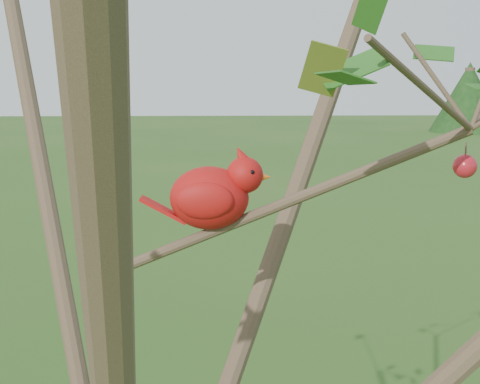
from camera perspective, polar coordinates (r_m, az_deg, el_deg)
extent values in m
sphere|color=#B11822|center=(1.18, 18.64, 2.10)|extent=(0.04, 0.04, 0.04)
ellipsoid|color=red|center=(1.09, -2.64, -0.51)|extent=(0.13, 0.11, 0.10)
sphere|color=red|center=(1.08, 0.41, 1.45)|extent=(0.06, 0.06, 0.06)
cone|color=red|center=(1.07, 0.14, 3.03)|extent=(0.05, 0.03, 0.04)
cone|color=#D85914|center=(1.08, 1.99, 1.29)|extent=(0.03, 0.02, 0.02)
ellipsoid|color=black|center=(1.08, 1.46, 1.24)|extent=(0.02, 0.03, 0.03)
cube|color=red|center=(1.10, -6.53, -1.52)|extent=(0.08, 0.03, 0.04)
ellipsoid|color=red|center=(1.12, -2.77, 0.00)|extent=(0.09, 0.03, 0.06)
ellipsoid|color=red|center=(1.05, -3.04, -0.74)|extent=(0.09, 0.03, 0.06)
cylinder|color=#402E22|center=(30.18, 18.91, 7.44)|extent=(0.41, 0.41, 2.71)
cone|color=black|center=(30.18, 18.92, 7.66)|extent=(3.17, 3.17, 2.94)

